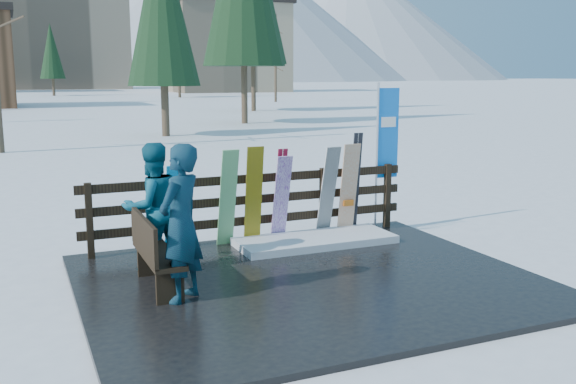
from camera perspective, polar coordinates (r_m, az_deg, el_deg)
name	(u,v)px	position (r m, az deg, el deg)	size (l,w,h in m)	color
ground	(309,284)	(8.83, 1.86, -8.18)	(700.00, 700.00, 0.00)	white
deck	(309,281)	(8.82, 1.86, -7.93)	(6.00, 5.00, 0.08)	black
fence	(252,202)	(10.61, -3.18, -0.89)	(5.60, 0.10, 1.15)	black
snow_patch	(315,240)	(10.53, 2.44, -4.31)	(2.60, 1.00, 0.12)	white
bench	(153,251)	(8.41, -11.93, -5.11)	(0.40, 1.50, 0.97)	black
snowboard_0	(174,209)	(10.01, -10.07, -1.50)	(0.27, 0.03, 1.43)	#079BDF
snowboard_1	(228,198)	(10.22, -5.38, -0.56)	(0.27, 0.03, 1.64)	silver
snowboard_2	(254,196)	(10.36, -3.07, -0.32)	(0.28, 0.03, 1.63)	yellow
snowboard_3	(281,199)	(10.55, -0.60, -0.58)	(0.26, 0.03, 1.48)	white
snowboard_4	(328,191)	(10.89, 3.57, 0.05)	(0.26, 0.03, 1.61)	black
snowboard_5	(349,189)	(11.07, 5.40, 0.26)	(0.30, 0.03, 1.60)	silver
ski_pair_a	(280,195)	(10.60, -0.70, -0.23)	(0.16, 0.26, 1.55)	maroon
ski_pair_b	(355,183)	(11.20, 5.98, 0.81)	(0.17, 0.20, 1.76)	black
rental_flag	(385,139)	(11.63, 8.64, 4.72)	(0.45, 0.04, 2.60)	silver
person_front	(181,223)	(7.85, -9.51, -2.75)	(0.70, 0.46, 1.93)	#0F404A
person_back	(153,207)	(9.17, -11.94, -1.32)	(0.88, 0.69, 1.81)	#10576F
resort_buildings	(33,34)	(123.26, -21.72, 12.93)	(73.00, 87.60, 22.60)	tan
trees	(107,32)	(55.64, -15.81, 13.53)	(42.20, 68.77, 14.46)	#382B1E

